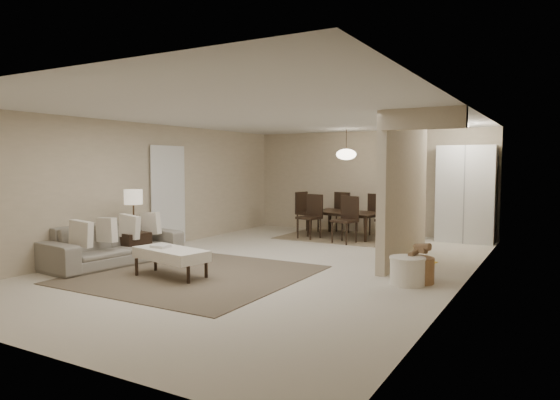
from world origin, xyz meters
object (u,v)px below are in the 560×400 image
Objects in this scene: wicker_basket at (419,270)px; sofa at (115,244)px; pantry_cabinet at (466,194)px; side_table at (134,246)px; ottoman_bench at (171,254)px; round_pouf at (407,271)px; dining_table at (346,224)px.

sofa is at bearing -166.08° from wicker_basket.
pantry_cabinet reaches higher than side_table.
round_pouf is (3.22, 1.30, -0.15)m from ottoman_bench.
dining_table is (-2.54, -0.64, -0.75)m from pantry_cabinet.
sofa reaches higher than side_table.
wicker_basket is at bearing -89.18° from pantry_cabinet.
ottoman_bench is 2.59× the size of round_pouf.
sofa is 1.56m from ottoman_bench.
pantry_cabinet reaches higher than wicker_basket.
wicker_basket is at bearing -69.49° from sofa.
dining_table is (-2.49, 3.81, 0.10)m from round_pouf.
wicker_basket is at bearing 35.82° from ottoman_bench.
round_pouf is (4.70, 0.60, -0.05)m from side_table.
round_pouf is (4.75, 1.00, -0.15)m from sofa.
ottoman_bench is at bearing -25.27° from side_table.
wicker_basket is (0.11, 0.20, -0.01)m from round_pouf.
ottoman_bench is 3.48m from round_pouf.
side_table is (-1.48, 0.70, -0.10)m from ottoman_bench.
wicker_basket is (4.81, 0.80, -0.06)m from side_table.
pantry_cabinet is 0.90× the size of sofa.
side_table is 0.29× the size of dining_table.
wicker_basket is (0.06, -4.25, -0.86)m from pantry_cabinet.
side_table reaches higher than ottoman_bench.
pantry_cabinet is 4.82× the size of wicker_basket.
round_pouf is 0.23m from wicker_basket.
sofa is at bearing -102.78° from dining_table.
side_table is at bearing -172.68° from round_pouf.
wicker_basket is (3.33, 1.50, -0.16)m from ottoman_bench.
dining_table is at bearing 125.74° from wicker_basket.
dining_table is at bearing -18.54° from sofa.
dining_table is (2.21, 4.42, 0.05)m from side_table.
pantry_cabinet reaches higher than round_pouf.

